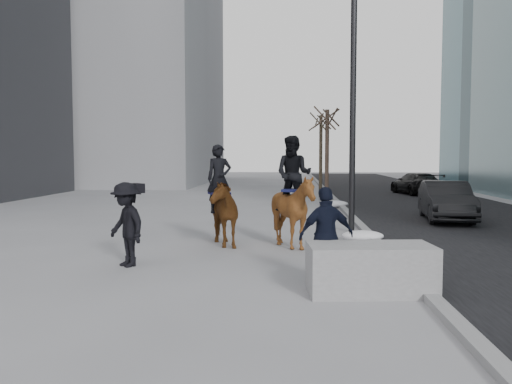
# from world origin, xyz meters

# --- Properties ---
(ground) EXTENTS (120.00, 120.00, 0.00)m
(ground) POSITION_xyz_m (0.00, 0.00, 0.00)
(ground) COLOR gray
(ground) RESTS_ON ground
(road) EXTENTS (8.00, 90.00, 0.01)m
(road) POSITION_xyz_m (7.00, 10.00, 0.01)
(road) COLOR black
(road) RESTS_ON ground
(curb) EXTENTS (0.25, 90.00, 0.12)m
(curb) POSITION_xyz_m (3.00, 10.00, 0.06)
(curb) COLOR gray
(curb) RESTS_ON ground
(planter) EXTENTS (2.15, 1.21, 0.83)m
(planter) POSITION_xyz_m (2.10, -1.64, 0.41)
(planter) COLOR #969699
(planter) RESTS_ON ground
(car_near) EXTENTS (1.93, 4.35, 1.39)m
(car_near) POSITION_xyz_m (6.25, 8.66, 0.69)
(car_near) COLOR black
(car_near) RESTS_ON ground
(car_far) EXTENTS (2.49, 4.61, 1.27)m
(car_far) POSITION_xyz_m (8.06, 21.26, 0.63)
(car_far) COLOR black
(car_far) RESTS_ON ground
(tree_near) EXTENTS (1.20, 1.20, 4.81)m
(tree_near) POSITION_xyz_m (2.40, 13.80, 2.40)
(tree_near) COLOR #372920
(tree_near) RESTS_ON ground
(tree_far) EXTENTS (1.20, 1.20, 4.93)m
(tree_far) POSITION_xyz_m (2.40, 18.78, 2.46)
(tree_far) COLOR #392D21
(tree_far) RESTS_ON ground
(mounted_left) EXTENTS (1.60, 2.19, 2.58)m
(mounted_left) POSITION_xyz_m (-1.07, 3.02, 0.96)
(mounted_left) COLOR #512510
(mounted_left) RESTS_ON ground
(mounted_right) EXTENTS (1.87, 2.00, 2.79)m
(mounted_right) POSITION_xyz_m (0.84, 2.63, 1.12)
(mounted_right) COLOR #522810
(mounted_right) RESTS_ON ground
(feeder) EXTENTS (1.11, 1.01, 1.75)m
(feeder) POSITION_xyz_m (1.40, -1.02, 0.88)
(feeder) COLOR black
(feeder) RESTS_ON ground
(camera_crew) EXTENTS (1.27, 1.26, 1.75)m
(camera_crew) POSITION_xyz_m (-2.64, 0.27, 0.89)
(camera_crew) COLOR black
(camera_crew) RESTS_ON ground
(lamppost) EXTENTS (0.25, 0.91, 9.09)m
(lamppost) POSITION_xyz_m (2.60, 5.57, 4.99)
(lamppost) COLOR black
(lamppost) RESTS_ON ground
(snow_piles) EXTENTS (1.20, 9.99, 0.31)m
(snow_piles) POSITION_xyz_m (2.70, 8.93, 0.15)
(snow_piles) COLOR white
(snow_piles) RESTS_ON ground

